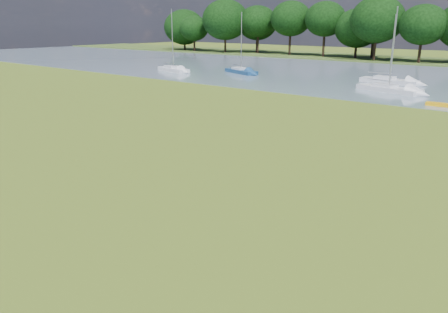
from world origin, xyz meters
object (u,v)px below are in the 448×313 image
Objects in this scene: kayak at (444,105)px; sailboat_2 at (388,87)px; sailboat_3 at (173,68)px; sailboat_4 at (388,79)px; sailboat_5 at (241,70)px.

kayak is 0.35× the size of sailboat_2.
sailboat_3 is at bearing 168.56° from kayak.
sailboat_5 reaches higher than sailboat_4.
sailboat_3 reaches higher than sailboat_2.
sailboat_4 is 20.20m from sailboat_5.
sailboat_5 is (-22.33, 4.26, 0.02)m from sailboat_2.
sailboat_4 is (29.19, 6.73, -0.02)m from sailboat_3.
sailboat_3 is at bearing -163.21° from sailboat_2.
sailboat_2 is 6.97m from sailboat_4.
sailboat_2 reaches higher than sailboat_4.
sailboat_3 is (-31.46, -0.14, 0.04)m from sailboat_2.
sailboat_4 is at bearing 125.48° from sailboat_2.
sailboat_3 is at bearing -162.16° from sailboat_4.
sailboat_4 is at bearing 28.52° from sailboat_5.
sailboat_4 is (-9.02, 12.30, 0.31)m from kayak.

